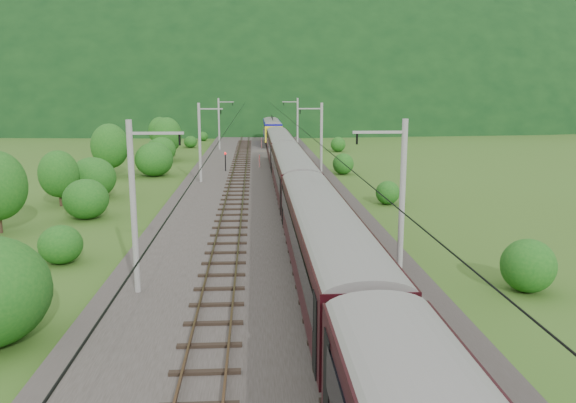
{
  "coord_description": "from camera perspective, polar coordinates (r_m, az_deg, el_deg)",
  "views": [
    {
      "loc": [
        -0.66,
        -25.33,
        9.6
      ],
      "look_at": [
        1.43,
        9.63,
        2.6
      ],
      "focal_mm": 35.0,
      "sensor_mm": 36.0,
      "label": 1
    }
  ],
  "objects": [
    {
      "name": "ground",
      "position": [
        27.09,
        -1.83,
        -9.46
      ],
      "size": [
        600.0,
        600.0,
        0.0
      ],
      "primitive_type": "plane",
      "color": "#38551A",
      "rests_on": "ground"
    },
    {
      "name": "railbed",
      "position": [
        36.58,
        -2.28,
        -3.68
      ],
      "size": [
        14.0,
        220.0,
        0.3
      ],
      "primitive_type": "cube",
      "color": "#38332D",
      "rests_on": "ground"
    },
    {
      "name": "track_left",
      "position": [
        36.55,
        -6.05,
        -3.39
      ],
      "size": [
        2.4,
        220.0,
        0.27
      ],
      "color": "#533623",
      "rests_on": "railbed"
    },
    {
      "name": "track_right",
      "position": [
        36.64,
        1.48,
        -3.29
      ],
      "size": [
        2.4,
        220.0,
        0.27
      ],
      "color": "#533623",
      "rests_on": "railbed"
    },
    {
      "name": "catenary_left",
      "position": [
        57.81,
        -8.88,
        6.11
      ],
      "size": [
        2.54,
        192.28,
        8.0
      ],
      "color": "gray",
      "rests_on": "railbed"
    },
    {
      "name": "catenary_right",
      "position": [
        57.95,
        3.33,
        6.24
      ],
      "size": [
        2.54,
        192.28,
        8.0
      ],
      "color": "gray",
      "rests_on": "railbed"
    },
    {
      "name": "overhead_wires",
      "position": [
        35.42,
        -2.37,
        7.25
      ],
      "size": [
        4.83,
        198.0,
        0.03
      ],
      "color": "black",
      "rests_on": "ground"
    },
    {
      "name": "mountain_main",
      "position": [
        285.49,
        -3.34,
        9.36
      ],
      "size": [
        504.0,
        360.0,
        244.0
      ],
      "primitive_type": "ellipsoid",
      "color": "black",
      "rests_on": "ground"
    },
    {
      "name": "mountain_ridge",
      "position": [
        346.66,
        -23.86,
        8.77
      ],
      "size": [
        336.0,
        280.0,
        132.0
      ],
      "primitive_type": "ellipsoid",
      "color": "black",
      "rests_on": "ground"
    },
    {
      "name": "train",
      "position": [
        35.66,
        1.55,
        1.26
      ],
      "size": [
        2.84,
        134.76,
        4.93
      ],
      "color": "black",
      "rests_on": "ground"
    },
    {
      "name": "hazard_post_near",
      "position": [
        68.4,
        -2.92,
        4.14
      ],
      "size": [
        0.17,
        0.17,
        1.57
      ],
      "primitive_type": "cylinder",
      "color": "red",
      "rests_on": "railbed"
    },
    {
      "name": "hazard_post_far",
      "position": [
        91.67,
        -2.7,
        5.96
      ],
      "size": [
        0.16,
        0.16,
        1.54
      ],
      "primitive_type": "cylinder",
      "color": "red",
      "rests_on": "railbed"
    },
    {
      "name": "signal",
      "position": [
        65.58,
        -6.38,
        4.2
      ],
      "size": [
        0.24,
        0.24,
        2.17
      ],
      "color": "black",
      "rests_on": "railbed"
    },
    {
      "name": "vegetation_left",
      "position": [
        47.85,
        -20.64,
        2.09
      ],
      "size": [
        13.04,
        146.8,
        6.02
      ],
      "color": "#185416",
      "rests_on": "ground"
    }
  ]
}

